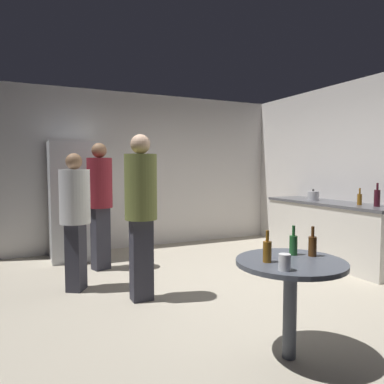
{
  "coord_description": "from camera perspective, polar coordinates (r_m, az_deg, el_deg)",
  "views": [
    {
      "loc": [
        -1.88,
        -3.61,
        1.42
      ],
      "look_at": [
        0.01,
        0.43,
        1.11
      ],
      "focal_mm": 34.06,
      "sensor_mm": 36.0,
      "label": 1
    }
  ],
  "objects": [
    {
      "name": "wall_back",
      "position": [
        6.52,
        -8.35,
        3.31
      ],
      "size": [
        5.32,
        0.06,
        2.7
      ],
      "primitive_type": "cube",
      "color": "silver",
      "rests_on": "ground_plane"
    },
    {
      "name": "wall_side_right",
      "position": [
        5.78,
        26.26,
        2.87
      ],
      "size": [
        0.06,
        5.2,
        2.7
      ],
      "primitive_type": "cube",
      "color": "silver",
      "rests_on": "ground_plane"
    },
    {
      "name": "beer_bottle_amber",
      "position": [
        2.69,
        11.7,
        -8.98
      ],
      "size": [
        0.06,
        0.06,
        0.23
      ],
      "color": "#8C5919",
      "rests_on": "foreground_table"
    },
    {
      "name": "wine_bottle_on_counter",
      "position": [
        5.33,
        26.99,
        -0.78
      ],
      "size": [
        0.08,
        0.08,
        0.31
      ],
      "color": "#3F141E",
      "rests_on": "kitchen_counter"
    },
    {
      "name": "kettle",
      "position": [
        5.98,
        18.45,
        -0.54
      ],
      "size": [
        0.24,
        0.17,
        0.18
      ],
      "color": "#B2B2B7",
      "rests_on": "kitchen_counter"
    },
    {
      "name": "kitchen_counter",
      "position": [
        5.85,
        20.83,
        -5.82
      ],
      "size": [
        0.64,
        2.18,
        0.9
      ],
      "color": "beige",
      "rests_on": "ground_plane"
    },
    {
      "name": "beer_bottle_green",
      "position": [
        2.95,
        15.59,
        -7.88
      ],
      "size": [
        0.06,
        0.06,
        0.23
      ],
      "color": "#26662D",
      "rests_on": "foreground_table"
    },
    {
      "name": "person_in_white_shirt",
      "position": [
        4.35,
        -17.85,
        -2.88
      ],
      "size": [
        0.47,
        0.47,
        1.57
      ],
      "rotation": [
        0.0,
        0.0,
        -0.56
      ],
      "color": "#2D2D38",
      "rests_on": "ground_plane"
    },
    {
      "name": "person_in_maroon_shirt",
      "position": [
        5.15,
        -14.23,
        -0.56
      ],
      "size": [
        0.43,
        0.43,
        1.74
      ],
      "rotation": [
        0.0,
        0.0,
        -1.25
      ],
      "color": "#2D2D38",
      "rests_on": "ground_plane"
    },
    {
      "name": "beer_bottle_on_counter",
      "position": [
        5.46,
        24.76,
        -0.98
      ],
      "size": [
        0.06,
        0.06,
        0.23
      ],
      "color": "#8C5919",
      "rests_on": "kitchen_counter"
    },
    {
      "name": "plastic_cup_white",
      "position": [
        2.51,
        14.29,
        -10.61
      ],
      "size": [
        0.08,
        0.08,
        0.11
      ],
      "primitive_type": "cylinder",
      "color": "white",
      "rests_on": "foreground_table"
    },
    {
      "name": "beer_bottle_brown",
      "position": [
        2.96,
        18.35,
        -7.93
      ],
      "size": [
        0.06,
        0.06,
        0.23
      ],
      "color": "#593314",
      "rests_on": "foreground_table"
    },
    {
      "name": "ground_plane",
      "position": [
        4.33,
        2.35,
        -15.88
      ],
      "size": [
        5.2,
        5.2,
        0.1
      ],
      "primitive_type": "cube",
      "color": "#B2A893"
    },
    {
      "name": "refrigerator",
      "position": [
        5.88,
        -18.05,
        -1.3
      ],
      "size": [
        0.7,
        0.68,
        1.8
      ],
      "color": "silver",
      "rests_on": "ground_plane"
    },
    {
      "name": "person_in_olive_shirt",
      "position": [
        3.86,
        -8.01,
        -1.83
      ],
      "size": [
        0.35,
        0.35,
        1.76
      ],
      "rotation": [
        0.0,
        0.0,
        -1.56
      ],
      "color": "#2D2D38",
      "rests_on": "ground_plane"
    },
    {
      "name": "foreground_table",
      "position": [
        2.83,
        15.17,
        -12.34
      ],
      "size": [
        0.8,
        0.8,
        0.73
      ],
      "color": "#4C515B",
      "rests_on": "ground_plane"
    }
  ]
}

